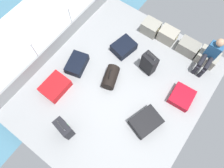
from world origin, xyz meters
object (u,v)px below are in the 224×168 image
Objects in this scene: suitcase_1 at (124,47)px; duffel_bag at (111,77)px; suitcase_2 at (146,122)px; suitcase_4 at (77,64)px; suitcase_5 at (182,97)px; cargo_crate_0 at (151,27)px; suitcase_0 at (149,64)px; cargo_crate_1 at (168,35)px; suitcase_3 at (55,87)px; suitcase_6 at (64,128)px; passenger_seated at (210,55)px; cargo_crate_3 at (207,57)px; cargo_crate_2 at (188,47)px.

duffel_bag reaches higher than suitcase_1.
suitcase_2 reaches higher than suitcase_4.
duffel_bag reaches higher than suitcase_5.
suitcase_0 reaches higher than cargo_crate_0.
suitcase_3 is at bearing -116.84° from cargo_crate_1.
suitcase_4 is 1.05× the size of suitcase_6.
duffel_bag is at bearing -105.02° from cargo_crate_1.
cargo_crate_0 is at bearing 176.64° from passenger_seated.
cargo_crate_1 is at bearing 55.52° from suitcase_4.
passenger_seated reaches higher than cargo_crate_1.
suitcase_1 is at bearing -152.60° from cargo_crate_3.
suitcase_5 is at bearing 70.18° from suitcase_2.
suitcase_5 is at bearing -9.60° from suitcase_0.
cargo_crate_1 is at bearing 108.67° from suitcase_2.
suitcase_0 is 0.94m from suitcase_1.
suitcase_5 is (1.84, -1.37, -0.09)m from cargo_crate_0.
suitcase_4 is at bearing -124.48° from cargo_crate_1.
suitcase_1 is at bearing -104.87° from cargo_crate_0.
suitcase_6 reaches higher than suitcase_4.
suitcase_0 is (0.07, -1.22, 0.13)m from cargo_crate_1.
suitcase_5 is (2.89, 1.77, -0.02)m from suitcase_3.
cargo_crate_2 is 2.44m from duffel_bag.
cargo_crate_0 is at bearing 65.71° from suitcase_4.
cargo_crate_3 is 4.35m from suitcase_6.
cargo_crate_3 is (1.85, 0.07, -0.01)m from cargo_crate_0.
suitcase_5 is (0.41, 1.13, -0.03)m from suitcase_2.
suitcase_2 is 2.56m from suitcase_3.
cargo_crate_2 is 0.93× the size of suitcase_5.
cargo_crate_0 reaches higher than suitcase_1.
suitcase_1 is 0.94× the size of suitcase_4.
duffel_bag reaches higher than cargo_crate_2.
suitcase_6 is (-0.06, -3.84, 0.09)m from cargo_crate_0.
suitcase_0 is at bearing -138.73° from passenger_seated.
cargo_crate_1 is 0.68m from cargo_crate_2.
suitcase_2 is (0.79, -1.34, -0.20)m from suitcase_0.
passenger_seated reaches higher than suitcase_2.
cargo_crate_2 is (1.25, 0.04, -0.01)m from cargo_crate_0.
passenger_seated reaches higher than suitcase_5.
cargo_crate_0 is at bearing -174.78° from cargo_crate_1.
suitcase_2 is at bearing -71.33° from cargo_crate_1.
suitcase_1 is 2.26m from suitcase_2.
cargo_crate_3 is 2.81m from duffel_bag.
duffel_bag is (-1.25, -2.10, -0.01)m from cargo_crate_2.
cargo_crate_1 reaches higher than suitcase_5.
cargo_crate_1 is 0.78× the size of duffel_bag.
passenger_seated is 1.64× the size of suitcase_5.
cargo_crate_1 is (0.57, 0.05, 0.01)m from cargo_crate_0.
cargo_crate_0 is at bearing 143.29° from suitcase_5.
passenger_seated is at bearing 46.50° from duffel_bag.
duffel_bag is at bearing 87.86° from suitcase_6.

